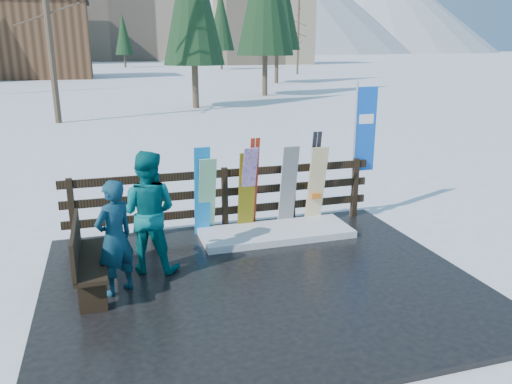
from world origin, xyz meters
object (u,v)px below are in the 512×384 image
object	(u,v)px
snowboard_0	(202,192)
rental_flag	(363,135)
snowboard_5	(316,186)
person_front	(115,238)
bench	(86,256)
person_back	(148,212)
snowboard_1	(207,197)
snowboard_2	(247,192)
snowboard_4	(288,187)
snowboard_3	(248,189)

from	to	relation	value
snowboard_0	rental_flag	size ratio (longest dim) A/B	0.62
snowboard_5	person_front	distance (m)	4.04
bench	person_back	xyz separation A→B (m)	(0.88, 0.48, 0.39)
snowboard_1	snowboard_5	bearing A→B (deg)	0.00
snowboard_0	person_back	distance (m)	1.53
snowboard_2	snowboard_4	size ratio (longest dim) A/B	0.95
snowboard_3	person_back	xyz separation A→B (m)	(-1.84, -1.14, 0.12)
snowboard_0	snowboard_3	bearing A→B (deg)	0.00
person_front	person_back	size ratio (longest dim) A/B	0.87
snowboard_1	person_back	xyz separation A→B (m)	(-1.10, -1.14, 0.19)
rental_flag	person_back	bearing A→B (deg)	-161.39
snowboard_1	person_front	xyz separation A→B (m)	(-1.59, -1.76, 0.08)
snowboard_4	snowboard_5	size ratio (longest dim) A/B	1.03
snowboard_3	snowboard_5	distance (m)	1.31
snowboard_5	rental_flag	size ratio (longest dim) A/B	0.58
snowboard_2	snowboard_3	xyz separation A→B (m)	(0.03, -0.00, 0.05)
bench	snowboard_4	size ratio (longest dim) A/B	0.96
snowboard_2	snowboard_3	distance (m)	0.06
snowboard_2	person_front	distance (m)	2.89
bench	snowboard_3	bearing A→B (deg)	30.76
snowboard_2	snowboard_5	distance (m)	1.34
snowboard_2	person_front	world-z (taller)	person_front
snowboard_5	snowboard_0	bearing A→B (deg)	-180.00
snowboard_0	person_front	world-z (taller)	snowboard_0
snowboard_4	person_back	bearing A→B (deg)	-156.25
snowboard_3	person_front	xyz separation A→B (m)	(-2.33, -1.76, 0.00)
person_front	person_back	world-z (taller)	person_back
snowboard_2	snowboard_3	size ratio (longest dim) A/B	0.91
snowboard_1	snowboard_2	distance (m)	0.71
snowboard_0	snowboard_1	world-z (taller)	snowboard_0
bench	rental_flag	world-z (taller)	rental_flag
snowboard_4	person_front	size ratio (longest dim) A/B	0.99
snowboard_0	snowboard_2	world-z (taller)	snowboard_0
snowboard_0	rental_flag	xyz separation A→B (m)	(3.18, 0.27, 0.80)
snowboard_4	person_back	world-z (taller)	person_back
snowboard_0	person_front	distance (m)	2.31
snowboard_0	snowboard_5	world-z (taller)	snowboard_0
snowboard_1	person_front	size ratio (longest dim) A/B	0.93
snowboard_0	person_front	bearing A→B (deg)	-130.59
snowboard_2	snowboard_4	world-z (taller)	snowboard_4
snowboard_0	snowboard_4	bearing A→B (deg)	0.00
snowboard_5	rental_flag	bearing A→B (deg)	14.48
bench	snowboard_0	xyz separation A→B (m)	(1.90, 1.62, 0.29)
rental_flag	snowboard_4	bearing A→B (deg)	-170.41
snowboard_3	snowboard_5	size ratio (longest dim) A/B	1.08
snowboard_2	rental_flag	bearing A→B (deg)	6.46
person_front	rental_flag	bearing A→B (deg)	167.01
person_front	snowboard_5	bearing A→B (deg)	169.39
snowboard_0	person_front	size ratio (longest dim) A/B	1.03
snowboard_2	person_back	xyz separation A→B (m)	(-1.81, -1.14, 0.17)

